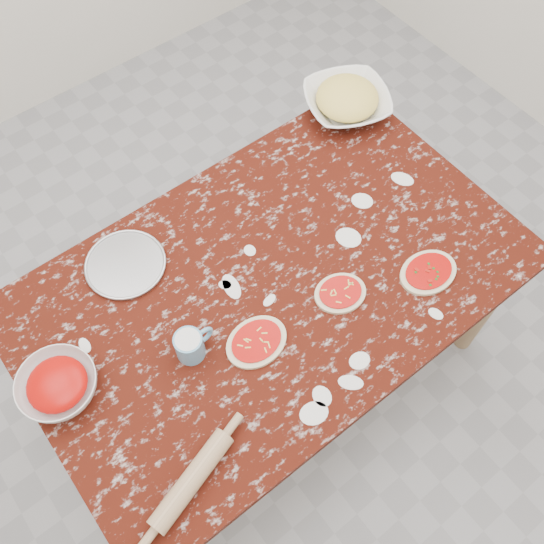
{
  "coord_description": "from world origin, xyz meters",
  "views": [
    {
      "loc": [
        -0.57,
        -0.73,
        2.42
      ],
      "look_at": [
        0.0,
        0.0,
        0.8
      ],
      "focal_mm": 39.7,
      "sensor_mm": 36.0,
      "label": 1
    }
  ],
  "objects": [
    {
      "name": "ground",
      "position": [
        0.0,
        0.0,
        0.0
      ],
      "size": [
        4.0,
        4.0,
        0.0
      ],
      "primitive_type": "plane",
      "color": "gray"
    },
    {
      "name": "worktable",
      "position": [
        0.0,
        0.0,
        0.67
      ],
      "size": [
        1.6,
        1.0,
        0.75
      ],
      "color": "#360D06",
      "rests_on": "ground"
    },
    {
      "name": "pizza_tray",
      "position": [
        -0.34,
        0.33,
        0.76
      ],
      "size": [
        0.26,
        0.26,
        0.01
      ],
      "primitive_type": "cylinder",
      "rotation": [
        0.0,
        0.0,
        -0.01
      ],
      "color": "#B2B2B7",
      "rests_on": "worktable"
    },
    {
      "name": "flour_mug",
      "position": [
        -0.34,
        -0.05,
        0.8
      ],
      "size": [
        0.13,
        0.09,
        0.1
      ],
      "color": "#5F9CC3",
      "rests_on": "worktable"
    },
    {
      "name": "pizza_left",
      "position": [
        -0.17,
        -0.14,
        0.76
      ],
      "size": [
        0.2,
        0.16,
        0.02
      ],
      "color": "beige",
      "rests_on": "worktable"
    },
    {
      "name": "pizza_right",
      "position": [
        0.41,
        -0.29,
        0.76
      ],
      "size": [
        0.21,
        0.16,
        0.02
      ],
      "color": "beige",
      "rests_on": "worktable"
    },
    {
      "name": "pizza_mid",
      "position": [
        0.14,
        -0.17,
        0.76
      ],
      "size": [
        0.2,
        0.18,
        0.02
      ],
      "color": "beige",
      "rests_on": "worktable"
    },
    {
      "name": "sauce_bowl",
      "position": [
        -0.7,
        0.08,
        0.79
      ],
      "size": [
        0.28,
        0.28,
        0.07
      ],
      "primitive_type": "imported",
      "rotation": [
        0.0,
        0.0,
        0.26
      ],
      "color": "white",
      "rests_on": "worktable"
    },
    {
      "name": "rolling_pin",
      "position": [
        -0.55,
        -0.36,
        0.78
      ],
      "size": [
        0.3,
        0.14,
        0.06
      ],
      "primitive_type": "cylinder",
      "rotation": [
        0.0,
        1.57,
        0.29
      ],
      "color": "tan",
      "rests_on": "worktable"
    },
    {
      "name": "cheese_bowl",
      "position": [
        0.67,
        0.41,
        0.79
      ],
      "size": [
        0.41,
        0.41,
        0.08
      ],
      "primitive_type": "imported",
      "rotation": [
        0.0,
        0.0,
        -0.38
      ],
      "color": "white",
      "rests_on": "worktable"
    }
  ]
}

